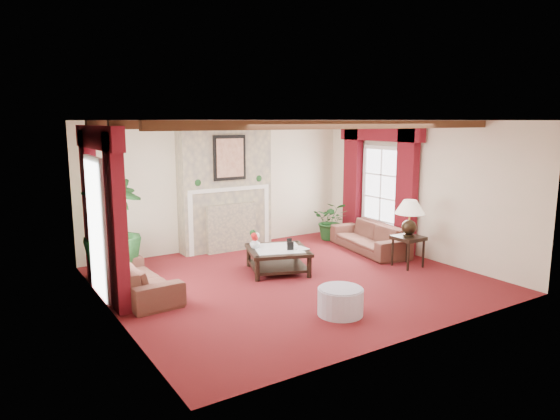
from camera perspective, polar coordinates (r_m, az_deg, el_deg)
floor at (r=8.65m, az=1.48°, el=-7.98°), size 6.00×6.00×0.00m
ceiling at (r=8.22m, az=1.56°, el=10.21°), size 6.00×6.00×0.00m
back_wall at (r=10.70m, az=-6.73°, el=2.88°), size 6.00×0.02×2.70m
left_wall at (r=7.13m, az=-18.92°, el=-1.25°), size 0.02×5.50×2.70m
right_wall at (r=10.29m, az=15.53°, el=2.29°), size 0.02×5.50×2.70m
ceiling_beams at (r=8.22m, az=1.56°, el=9.79°), size 6.00×3.00×0.12m
fireplace at (r=10.43m, az=-6.40°, el=10.14°), size 2.00×0.52×2.70m
french_door_left at (r=8.01m, az=-20.74°, el=5.48°), size 0.10×1.10×2.16m
french_door_right at (r=10.89m, az=11.70°, el=6.99°), size 0.10×1.10×2.16m
curtains_left at (r=8.01m, az=-20.16°, el=8.53°), size 0.20×2.40×2.55m
curtains_right at (r=10.80m, az=11.36°, el=9.21°), size 0.20×2.40×2.55m
sofa_left at (r=8.15m, az=-15.91°, el=-6.77°), size 1.97×0.76×0.75m
sofa_right at (r=10.60m, az=10.17°, el=-2.56°), size 2.17×1.22×0.78m
potted_palm at (r=9.08m, az=-18.54°, el=-4.34°), size 1.99×2.35×1.00m
small_plant at (r=11.48m, az=5.88°, el=-1.69°), size 1.68×1.68×0.69m
coffee_table at (r=9.03m, az=-0.24°, el=-5.76°), size 1.34×1.34×0.43m
side_table at (r=9.64m, az=14.40°, el=-4.60°), size 0.62×0.62×0.58m
ottoman at (r=7.17m, az=6.91°, el=-10.35°), size 0.65×0.65×0.38m
table_lamp at (r=9.50m, az=14.57°, el=-0.85°), size 0.55×0.55×0.70m
flower_vase at (r=9.00m, az=-2.88°, el=-3.80°), size 0.28×0.29×0.19m
book at (r=8.85m, az=1.81°, el=-3.68°), size 0.22×0.04×0.29m
photo_frame_a at (r=8.83m, az=1.20°, el=-4.16°), size 0.12×0.06×0.16m
photo_frame_b at (r=9.25m, az=1.07°, el=-3.61°), size 0.10×0.04×0.12m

